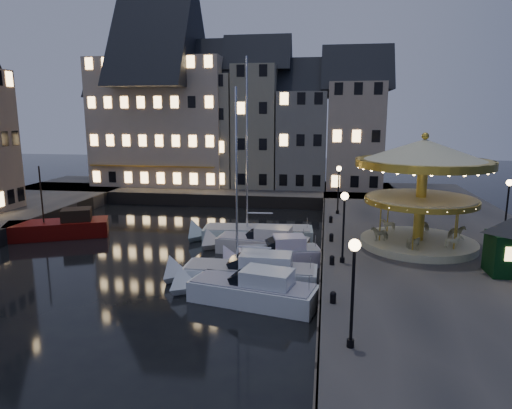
% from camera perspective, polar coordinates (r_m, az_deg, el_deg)
% --- Properties ---
extents(ground, '(160.00, 160.00, 0.00)m').
position_cam_1_polar(ground, '(27.57, -4.67, -9.71)').
color(ground, black).
rests_on(ground, ground).
extents(quay_east, '(16.00, 56.00, 1.30)m').
position_cam_1_polar(quay_east, '(33.29, 22.24, -5.64)').
color(quay_east, '#474442').
rests_on(quay_east, ground).
extents(quay_north, '(44.00, 12.00, 1.30)m').
position_cam_1_polar(quay_north, '(55.62, -6.02, 1.67)').
color(quay_north, '#474442').
rests_on(quay_north, ground).
extents(quaywall_e, '(0.15, 44.00, 1.30)m').
position_cam_1_polar(quaywall_e, '(32.35, 8.28, -5.38)').
color(quaywall_e, '#47423A').
rests_on(quaywall_e, ground).
extents(quaywall_n, '(48.00, 0.15, 1.30)m').
position_cam_1_polar(quaywall_n, '(49.41, -5.55, 0.47)').
color(quaywall_n, '#47423A').
rests_on(quaywall_n, ground).
extents(streetlamp_a, '(0.44, 0.44, 4.17)m').
position_cam_1_polar(streetlamp_a, '(17.07, 12.06, -8.96)').
color(streetlamp_a, black).
rests_on(streetlamp_a, quay_east).
extents(streetlamp_b, '(0.44, 0.44, 4.17)m').
position_cam_1_polar(streetlamp_b, '(26.68, 10.93, -1.57)').
color(streetlamp_b, black).
rests_on(streetlamp_b, quay_east).
extents(streetlamp_c, '(0.44, 0.44, 4.17)m').
position_cam_1_polar(streetlamp_c, '(39.95, 10.28, 2.68)').
color(streetlamp_c, black).
rests_on(streetlamp_c, quay_east).
extents(streetlamp_d, '(0.44, 0.44, 4.17)m').
position_cam_1_polar(streetlamp_d, '(35.74, 28.94, 0.45)').
color(streetlamp_d, black).
rests_on(streetlamp_d, quay_east).
extents(bollard_a, '(0.30, 0.30, 0.57)m').
position_cam_1_polar(bollard_a, '(21.65, 9.61, -11.29)').
color(bollard_a, black).
rests_on(bollard_a, quay_east).
extents(bollard_b, '(0.30, 0.30, 0.57)m').
position_cam_1_polar(bollard_b, '(26.81, 9.48, -6.81)').
color(bollard_b, black).
rests_on(bollard_b, quay_east).
extents(bollard_c, '(0.30, 0.30, 0.57)m').
position_cam_1_polar(bollard_c, '(31.61, 9.40, -4.02)').
color(bollard_c, black).
rests_on(bollard_c, quay_east).
extents(bollard_d, '(0.30, 0.30, 0.57)m').
position_cam_1_polar(bollard_d, '(36.95, 9.34, -1.79)').
color(bollard_d, black).
rests_on(bollard_d, quay_east).
extents(townhouse_na, '(5.50, 8.00, 12.80)m').
position_cam_1_polar(townhouse_na, '(60.72, -16.35, 8.85)').
color(townhouse_na, tan).
rests_on(townhouse_na, quay_north).
extents(townhouse_nb, '(6.16, 8.00, 13.80)m').
position_cam_1_polar(townhouse_nb, '(58.61, -11.48, 9.49)').
color(townhouse_nb, gray).
rests_on(townhouse_nb, quay_north).
extents(townhouse_nc, '(6.82, 8.00, 14.80)m').
position_cam_1_polar(townhouse_nc, '(56.80, -5.67, 10.12)').
color(townhouse_nc, tan).
rests_on(townhouse_nc, quay_north).
extents(townhouse_nd, '(5.50, 8.00, 15.80)m').
position_cam_1_polar(townhouse_nd, '(55.65, 0.16, 10.66)').
color(townhouse_nd, gray).
rests_on(townhouse_nd, quay_north).
extents(townhouse_ne, '(6.16, 8.00, 12.80)m').
position_cam_1_polar(townhouse_ne, '(55.13, 5.84, 9.04)').
color(townhouse_ne, gray).
rests_on(townhouse_ne, quay_north).
extents(townhouse_nf, '(6.82, 8.00, 13.80)m').
position_cam_1_polar(townhouse_nf, '(55.12, 12.23, 9.37)').
color(townhouse_nf, tan).
rests_on(townhouse_nf, quay_north).
extents(hotel_corner, '(17.60, 9.00, 16.80)m').
position_cam_1_polar(hotel_corner, '(58.57, -11.49, 10.96)').
color(hotel_corner, beige).
rests_on(hotel_corner, quay_north).
extents(motorboat_b, '(7.86, 3.78, 2.15)m').
position_cam_1_polar(motorboat_b, '(24.59, -1.32, -10.73)').
color(motorboat_b, white).
rests_on(motorboat_b, ground).
extents(motorboat_c, '(8.79, 2.30, 11.71)m').
position_cam_1_polar(motorboat_c, '(26.99, -1.58, -8.60)').
color(motorboat_c, silver).
rests_on(motorboat_c, ground).
extents(motorboat_d, '(6.48, 3.45, 2.15)m').
position_cam_1_polar(motorboat_d, '(30.38, 2.14, -6.40)').
color(motorboat_d, silver).
rests_on(motorboat_d, ground).
extents(motorboat_e, '(7.64, 2.94, 2.15)m').
position_cam_1_polar(motorboat_e, '(33.04, 0.15, -4.92)').
color(motorboat_e, silver).
rests_on(motorboat_e, ground).
extents(motorboat_f, '(9.62, 3.20, 12.74)m').
position_cam_1_polar(motorboat_f, '(35.91, -0.68, -3.79)').
color(motorboat_f, silver).
rests_on(motorboat_f, ground).
extents(red_fishing_boat, '(8.16, 5.62, 6.02)m').
position_cam_1_polar(red_fishing_boat, '(40.43, -23.27, -2.75)').
color(red_fishing_boat, '#5D0805').
rests_on(red_fishing_boat, ground).
extents(carousel, '(8.48, 8.48, 7.42)m').
position_cam_1_polar(carousel, '(30.96, 20.14, 3.77)').
color(carousel, '#C3BF93').
rests_on(carousel, quay_east).
extents(ticket_kiosk, '(3.04, 3.04, 3.56)m').
position_cam_1_polar(ticket_kiosk, '(27.90, 29.08, -3.52)').
color(ticket_kiosk, black).
rests_on(ticket_kiosk, quay_east).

